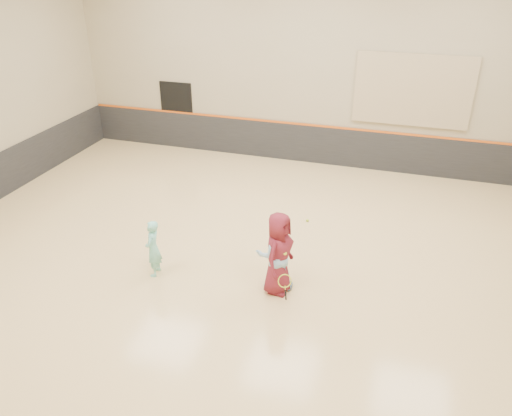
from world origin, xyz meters
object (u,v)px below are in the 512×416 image
(instructor, at_px, (275,254))
(spare_racket, at_px, (282,227))
(young_man, at_px, (279,253))
(girl, at_px, (153,248))

(instructor, distance_m, spare_racket, 2.43)
(young_man, height_order, spare_racket, young_man)
(instructor, relative_size, young_man, 0.92)
(girl, bearing_deg, instructor, 89.08)
(girl, height_order, young_man, young_man)
(instructor, xyz_separation_m, spare_racket, (-0.43, 2.28, -0.72))
(young_man, distance_m, spare_racket, 2.53)
(instructor, bearing_deg, spare_racket, -103.91)
(girl, distance_m, young_man, 2.59)
(girl, bearing_deg, young_man, 87.47)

